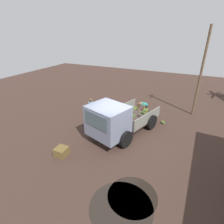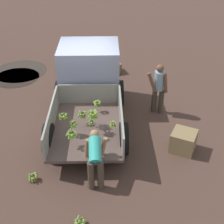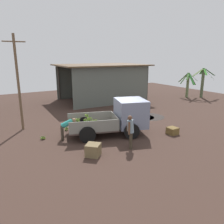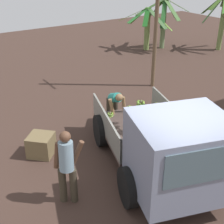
% 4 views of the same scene
% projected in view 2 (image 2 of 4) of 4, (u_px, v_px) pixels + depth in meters
% --- Properties ---
extents(ground, '(36.00, 36.00, 0.00)m').
position_uv_depth(ground, '(82.00, 109.00, 10.27)').
color(ground, '#3E2C24').
extents(mud_patch_0, '(2.16, 2.16, 0.01)m').
position_uv_depth(mud_patch_0, '(20.00, 71.00, 12.73)').
color(mud_patch_0, black).
rests_on(mud_patch_0, ground).
extents(mud_patch_1, '(1.80, 1.80, 0.01)m').
position_uv_depth(mud_patch_1, '(16.00, 78.00, 12.23)').
color(mud_patch_1, black).
rests_on(mud_patch_1, ground).
extents(cargo_truck, '(4.80, 3.15, 2.02)m').
position_uv_depth(cargo_truck, '(89.00, 78.00, 9.79)').
color(cargo_truck, '#483833').
rests_on(cargo_truck, ground).
extents(person_foreground_visitor, '(0.50, 0.64, 1.68)m').
position_uv_depth(person_foreground_visitor, '(159.00, 86.00, 9.63)').
color(person_foreground_visitor, '#383024').
rests_on(person_foreground_visitor, ground).
extents(person_worker_loading, '(0.87, 0.66, 1.18)m').
position_uv_depth(person_worker_loading, '(95.00, 157.00, 7.18)').
color(person_worker_loading, '#3B3227').
rests_on(person_worker_loading, ground).
extents(banana_bunch_on_ground_0, '(0.25, 0.23, 0.19)m').
position_uv_depth(banana_bunch_on_ground_0, '(80.00, 223.00, 6.39)').
color(banana_bunch_on_ground_0, brown).
rests_on(banana_bunch_on_ground_0, ground).
extents(banana_bunch_on_ground_1, '(0.27, 0.27, 0.18)m').
position_uv_depth(banana_bunch_on_ground_1, '(80.00, 221.00, 6.45)').
color(banana_bunch_on_ground_1, '#433C2B').
rests_on(banana_bunch_on_ground_1, ground).
extents(banana_bunch_on_ground_2, '(0.25, 0.24, 0.21)m').
position_uv_depth(banana_bunch_on_ground_2, '(33.00, 177.00, 7.50)').
color(banana_bunch_on_ground_2, '#4A4330').
rests_on(banana_bunch_on_ground_2, ground).
extents(wooden_crate_0, '(0.88, 0.88, 0.57)m').
position_uv_depth(wooden_crate_0, '(183.00, 141.00, 8.39)').
color(wooden_crate_0, brown).
rests_on(wooden_crate_0, ground).
extents(wooden_crate_1, '(0.57, 0.57, 0.40)m').
position_uv_depth(wooden_crate_1, '(113.00, 67.00, 12.56)').
color(wooden_crate_1, brown).
rests_on(wooden_crate_1, ground).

